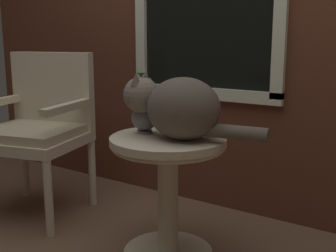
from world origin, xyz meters
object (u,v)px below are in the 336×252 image
at_px(wicker_side_table, 168,177).
at_px(wicker_chair, 39,123).
at_px(cat, 178,107).
at_px(pewter_vase_with_ivy, 145,115).

height_order(wicker_side_table, wicker_chair, wicker_chair).
height_order(cat, pewter_vase_with_ivy, cat).
height_order(wicker_chair, pewter_vase_with_ivy, wicker_chair).
height_order(wicker_side_table, cat, cat).
bearing_deg(wicker_side_table, pewter_vase_with_ivy, 177.18).
relative_size(wicker_side_table, pewter_vase_with_ivy, 2.06).
bearing_deg(cat, wicker_chair, 176.47).
bearing_deg(pewter_vase_with_ivy, wicker_side_table, -2.82).
distance_m(wicker_side_table, cat, 0.33).
relative_size(cat, pewter_vase_with_ivy, 2.33).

